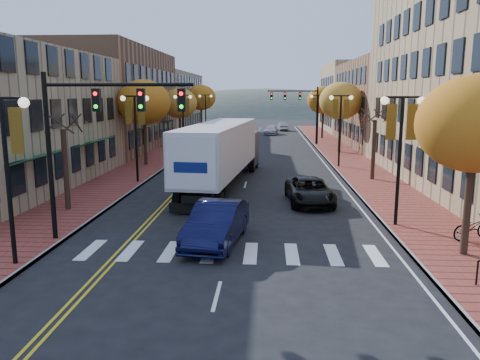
# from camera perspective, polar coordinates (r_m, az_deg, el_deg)

# --- Properties ---
(ground) EXTENTS (200.00, 200.00, 0.00)m
(ground) POSITION_cam_1_polar(r_m,az_deg,el_deg) (16.71, -2.08, -11.11)
(ground) COLOR black
(ground) RESTS_ON ground
(sidewalk_left) EXTENTS (4.00, 85.00, 0.15)m
(sidewalk_left) POSITION_cam_1_polar(r_m,az_deg,el_deg) (49.48, -8.88, 3.28)
(sidewalk_left) COLOR brown
(sidewalk_left) RESTS_ON ground
(sidewalk_right) EXTENTS (4.00, 85.00, 0.15)m
(sidewalk_right) POSITION_cam_1_polar(r_m,az_deg,el_deg) (48.92, 12.23, 3.08)
(sidewalk_right) COLOR brown
(sidewalk_right) RESTS_ON ground
(building_left_mid) EXTENTS (12.00, 24.00, 11.00)m
(building_left_mid) POSITION_cam_1_polar(r_m,az_deg,el_deg) (54.71, -16.57, 9.34)
(building_left_mid) COLOR brown
(building_left_mid) RESTS_ON ground
(building_left_far) EXTENTS (12.00, 26.00, 9.50)m
(building_left_far) POSITION_cam_1_polar(r_m,az_deg,el_deg) (78.69, -10.30, 9.26)
(building_left_far) COLOR #9E8966
(building_left_far) RESTS_ON ground
(building_right_mid) EXTENTS (15.00, 24.00, 10.00)m
(building_right_mid) POSITION_cam_1_polar(r_m,az_deg,el_deg) (59.93, 20.14, 8.72)
(building_right_mid) COLOR brown
(building_right_mid) RESTS_ON ground
(building_right_far) EXTENTS (15.00, 20.00, 11.00)m
(building_right_far) POSITION_cam_1_polar(r_m,az_deg,el_deg) (81.26, 15.73, 9.60)
(building_right_far) COLOR #9E8966
(building_right_far) RESTS_ON ground
(tree_left_a) EXTENTS (0.28, 0.28, 4.20)m
(tree_left_a) POSITION_cam_1_polar(r_m,az_deg,el_deg) (26.01, -20.48, 1.18)
(tree_left_a) COLOR #382619
(tree_left_a) RESTS_ON sidewalk_left
(tree_left_b) EXTENTS (4.48, 4.48, 7.21)m
(tree_left_b) POSITION_cam_1_polar(r_m,az_deg,el_deg) (40.85, -11.64, 9.26)
(tree_left_b) COLOR #382619
(tree_left_b) RESTS_ON sidewalk_left
(tree_left_c) EXTENTS (4.16, 4.16, 6.69)m
(tree_left_c) POSITION_cam_1_polar(r_m,az_deg,el_deg) (56.47, -7.39, 9.25)
(tree_left_c) COLOR #382619
(tree_left_c) RESTS_ON sidewalk_left
(tree_left_d) EXTENTS (4.61, 4.61, 7.42)m
(tree_left_d) POSITION_cam_1_polar(r_m,az_deg,el_deg) (74.22, -4.78, 9.99)
(tree_left_d) COLOR #382619
(tree_left_d) RESTS_ON sidewalk_left
(tree_right_a) EXTENTS (4.16, 4.16, 6.69)m
(tree_right_a) POSITION_cam_1_polar(r_m,az_deg,el_deg) (19.03, 26.72, 6.08)
(tree_right_a) COLOR #382619
(tree_right_a) RESTS_ON sidewalk_right
(tree_right_b) EXTENTS (0.28, 0.28, 4.20)m
(tree_right_b) POSITION_cam_1_polar(r_m,az_deg,el_deg) (34.51, 15.96, 3.57)
(tree_right_b) COLOR #382619
(tree_right_b) RESTS_ON sidewalk_right
(tree_right_c) EXTENTS (4.48, 4.48, 7.21)m
(tree_right_c) POSITION_cam_1_polar(r_m,az_deg,el_deg) (50.03, 12.21, 9.41)
(tree_right_c) COLOR #382619
(tree_right_c) RESTS_ON sidewalk_right
(tree_right_d) EXTENTS (4.35, 4.35, 7.00)m
(tree_right_d) POSITION_cam_1_polar(r_m,az_deg,el_deg) (65.90, 10.10, 9.54)
(tree_right_d) COLOR #382619
(tree_right_d) RESTS_ON sidewalk_right
(lamp_left_a) EXTENTS (1.96, 0.36, 6.05)m
(lamp_left_a) POSITION_cam_1_polar(r_m,az_deg,el_deg) (18.01, -26.73, 3.45)
(lamp_left_a) COLOR black
(lamp_left_a) RESTS_ON ground
(lamp_left_b) EXTENTS (1.96, 0.36, 6.05)m
(lamp_left_b) POSITION_cam_1_polar(r_m,az_deg,el_deg) (32.79, -12.63, 6.97)
(lamp_left_b) COLOR black
(lamp_left_b) RESTS_ON ground
(lamp_left_c) EXTENTS (1.96, 0.36, 6.05)m
(lamp_left_c) POSITION_cam_1_polar(r_m,az_deg,el_deg) (50.32, -6.96, 8.26)
(lamp_left_c) COLOR black
(lamp_left_c) RESTS_ON ground
(lamp_left_d) EXTENTS (1.96, 0.36, 6.05)m
(lamp_left_d) POSITION_cam_1_polar(r_m,az_deg,el_deg) (68.09, -4.22, 8.86)
(lamp_left_d) COLOR black
(lamp_left_d) RESTS_ON ground
(lamp_right_a) EXTENTS (1.96, 0.36, 6.05)m
(lamp_right_a) POSITION_cam_1_polar(r_m,az_deg,el_deg) (22.36, 19.00, 5.15)
(lamp_right_a) COLOR black
(lamp_right_a) RESTS_ON ground
(lamp_right_b) EXTENTS (1.96, 0.36, 6.05)m
(lamp_right_b) POSITION_cam_1_polar(r_m,az_deg,el_deg) (39.96, 12.15, 7.56)
(lamp_right_b) COLOR black
(lamp_right_b) RESTS_ON ground
(lamp_right_c) EXTENTS (1.96, 0.36, 6.05)m
(lamp_right_c) POSITION_cam_1_polar(r_m,az_deg,el_deg) (57.81, 9.48, 8.47)
(lamp_right_c) COLOR black
(lamp_right_c) RESTS_ON ground
(traffic_mast_near) EXTENTS (6.10, 0.35, 7.00)m
(traffic_mast_near) POSITION_cam_1_polar(r_m,az_deg,el_deg) (19.79, -17.41, 6.45)
(traffic_mast_near) COLOR black
(traffic_mast_near) RESTS_ON ground
(traffic_mast_far) EXTENTS (6.10, 0.34, 7.00)m
(traffic_mast_far) POSITION_cam_1_polar(r_m,az_deg,el_deg) (57.61, 7.48, 9.14)
(traffic_mast_far) COLOR black
(traffic_mast_far) RESTS_ON ground
(semi_truck) EXTENTS (4.43, 17.29, 4.28)m
(semi_truck) POSITION_cam_1_polar(r_m,az_deg,el_deg) (31.28, -2.02, 3.75)
(semi_truck) COLOR black
(semi_truck) RESTS_ON ground
(navy_sedan) EXTENTS (2.51, 5.42, 1.72)m
(navy_sedan) POSITION_cam_1_polar(r_m,az_deg,el_deg) (19.47, -2.87, -5.29)
(navy_sedan) COLOR black
(navy_sedan) RESTS_ON ground
(black_suv) EXTENTS (2.74, 5.35, 1.45)m
(black_suv) POSITION_cam_1_polar(r_m,az_deg,el_deg) (26.80, 8.47, -1.33)
(black_suv) COLOR black
(black_suv) RESTS_ON ground
(car_far_white) EXTENTS (1.92, 4.05, 1.34)m
(car_far_white) POSITION_cam_1_polar(r_m,az_deg,el_deg) (71.73, 0.90, 6.06)
(car_far_white) COLOR silver
(car_far_white) RESTS_ON ground
(car_far_silver) EXTENTS (2.52, 4.92, 1.37)m
(car_far_silver) POSITION_cam_1_polar(r_m,az_deg,el_deg) (72.59, 3.81, 6.10)
(car_far_silver) COLOR #AAAAB2
(car_far_silver) RESTS_ON ground
(car_far_oncoming) EXTENTS (1.90, 4.28, 1.36)m
(car_far_oncoming) POSITION_cam_1_polar(r_m,az_deg,el_deg) (80.57, 5.21, 6.51)
(car_far_oncoming) COLOR #A6A7AE
(car_far_oncoming) RESTS_ON ground
(bicycle) EXTENTS (2.07, 1.43, 1.03)m
(bicycle) POSITION_cam_1_polar(r_m,az_deg,el_deg) (21.87, 26.43, -5.17)
(bicycle) COLOR gray
(bicycle) RESTS_ON sidewalk_right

